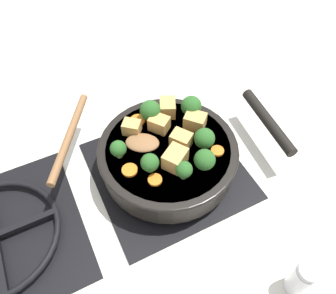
{
  "coord_description": "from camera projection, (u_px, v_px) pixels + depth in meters",
  "views": [
    {
      "loc": [
        -0.36,
        0.18,
        0.6
      ],
      "look_at": [
        0.0,
        0.0,
        0.09
      ],
      "focal_mm": 35.0,
      "sensor_mm": 36.0,
      "label": 1
    }
  ],
  "objects": [
    {
      "name": "tofu_cube_center_large",
      "position": [
        159.0,
        124.0,
        0.67
      ],
      "size": [
        0.05,
        0.05,
        0.03
      ],
      "primitive_type": "cube",
      "rotation": [
        0.0,
        0.0,
        0.64
      ],
      "color": "tan",
      "rests_on": "skillet_pan"
    },
    {
      "name": "tofu_cube_east_chunk",
      "position": [
        168.0,
        108.0,
        0.7
      ],
      "size": [
        0.05,
        0.05,
        0.03
      ],
      "primitive_type": "cube",
      "rotation": [
        0.0,
        0.0,
        5.85
      ],
      "color": "tan",
      "rests_on": "skillet_pan"
    },
    {
      "name": "tofu_cube_west_chunk",
      "position": [
        181.0,
        140.0,
        0.65
      ],
      "size": [
        0.05,
        0.05,
        0.03
      ],
      "primitive_type": "cube",
      "rotation": [
        0.0,
        0.0,
        0.61
      ],
      "color": "tan",
      "rests_on": "skillet_pan"
    },
    {
      "name": "tofu_cube_back_piece",
      "position": [
        175.0,
        158.0,
        0.62
      ],
      "size": [
        0.05,
        0.06,
        0.04
      ],
      "primitive_type": "cube",
      "rotation": [
        0.0,
        0.0,
        5.3
      ],
      "color": "tan",
      "rests_on": "skillet_pan"
    },
    {
      "name": "front_burner_grate",
      "position": [
        168.0,
        168.0,
        0.71
      ],
      "size": [
        0.31,
        0.31,
        0.03
      ],
      "color": "black",
      "rests_on": "ground_plane"
    },
    {
      "name": "carrot_slice_orange_thin",
      "position": [
        155.0,
        180.0,
        0.6
      ],
      "size": [
        0.03,
        0.03,
        0.01
      ],
      "primitive_type": "cylinder",
      "color": "orange",
      "rests_on": "skillet_pan"
    },
    {
      "name": "broccoli_floret_west_rim",
      "position": [
        205.0,
        160.0,
        0.6
      ],
      "size": [
        0.04,
        0.04,
        0.05
      ],
      "color": "#709956",
      "rests_on": "skillet_pan"
    },
    {
      "name": "broccoli_floret_east_rim",
      "position": [
        204.0,
        139.0,
        0.63
      ],
      "size": [
        0.04,
        0.04,
        0.05
      ],
      "color": "#709956",
      "rests_on": "skillet_pan"
    },
    {
      "name": "tofu_cube_front_piece",
      "position": [
        132.0,
        127.0,
        0.67
      ],
      "size": [
        0.04,
        0.04,
        0.03
      ],
      "primitive_type": "cube",
      "rotation": [
        0.0,
        0.0,
        4.03
      ],
      "color": "tan",
      "rests_on": "skillet_pan"
    },
    {
      "name": "carrot_slice_edge_slice",
      "position": [
        130.0,
        170.0,
        0.62
      ],
      "size": [
        0.03,
        0.03,
        0.01
      ],
      "primitive_type": "cylinder",
      "color": "orange",
      "rests_on": "skillet_pan"
    },
    {
      "name": "broccoli_floret_south_cluster",
      "position": [
        151.0,
        111.0,
        0.68
      ],
      "size": [
        0.04,
        0.04,
        0.05
      ],
      "color": "#709956",
      "rests_on": "skillet_pan"
    },
    {
      "name": "skillet_pan",
      "position": [
        169.0,
        154.0,
        0.68
      ],
      "size": [
        0.29,
        0.4,
        0.06
      ],
      "color": "black",
      "rests_on": "front_burner_grate"
    },
    {
      "name": "ground_plane",
      "position": [
        168.0,
        171.0,
        0.72
      ],
      "size": [
        2.4,
        2.4,
        0.0
      ],
      "primitive_type": "plane",
      "color": "silver"
    },
    {
      "name": "broccoli_floret_near_spoon",
      "position": [
        118.0,
        149.0,
        0.62
      ],
      "size": [
        0.03,
        0.03,
        0.04
      ],
      "color": "#709956",
      "rests_on": "skillet_pan"
    },
    {
      "name": "wooden_spoon",
      "position": [
        101.0,
        139.0,
        0.66
      ],
      "size": [
        0.22,
        0.24,
        0.02
      ],
      "color": "brown",
      "rests_on": "skillet_pan"
    },
    {
      "name": "carrot_slice_under_broccoli",
      "position": [
        138.0,
        120.0,
        0.7
      ],
      "size": [
        0.03,
        0.03,
        0.01
      ],
      "primitive_type": "cylinder",
      "color": "orange",
      "rests_on": "skillet_pan"
    },
    {
      "name": "carrot_slice_near_center",
      "position": [
        217.0,
        151.0,
        0.65
      ],
      "size": [
        0.03,
        0.03,
        0.01
      ],
      "primitive_type": "cylinder",
      "color": "orange",
      "rests_on": "skillet_pan"
    },
    {
      "name": "salt_shaker",
      "position": [
        301.0,
        279.0,
        0.54
      ],
      "size": [
        0.04,
        0.04,
        0.09
      ],
      "color": "white",
      "rests_on": "ground_plane"
    },
    {
      "name": "broccoli_floret_mid_floret",
      "position": [
        191.0,
        106.0,
        0.69
      ],
      "size": [
        0.04,
        0.04,
        0.05
      ],
      "color": "#709956",
      "rests_on": "skillet_pan"
    },
    {
      "name": "tofu_cube_near_handle",
      "position": [
        195.0,
        121.0,
        0.68
      ],
      "size": [
        0.05,
        0.05,
        0.03
      ],
      "primitive_type": "cube",
      "rotation": [
        0.0,
        0.0,
        3.88
      ],
      "color": "tan",
      "rests_on": "skillet_pan"
    },
    {
      "name": "broccoli_floret_north_edge",
      "position": [
        150.0,
        163.0,
        0.6
      ],
      "size": [
        0.04,
        0.04,
        0.04
      ],
      "color": "#709956",
      "rests_on": "skillet_pan"
    },
    {
      "name": "broccoli_floret_center_top",
      "position": [
        184.0,
        170.0,
        0.59
      ],
      "size": [
        0.03,
        0.03,
        0.04
      ],
      "color": "#709956",
      "rests_on": "skillet_pan"
    }
  ]
}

